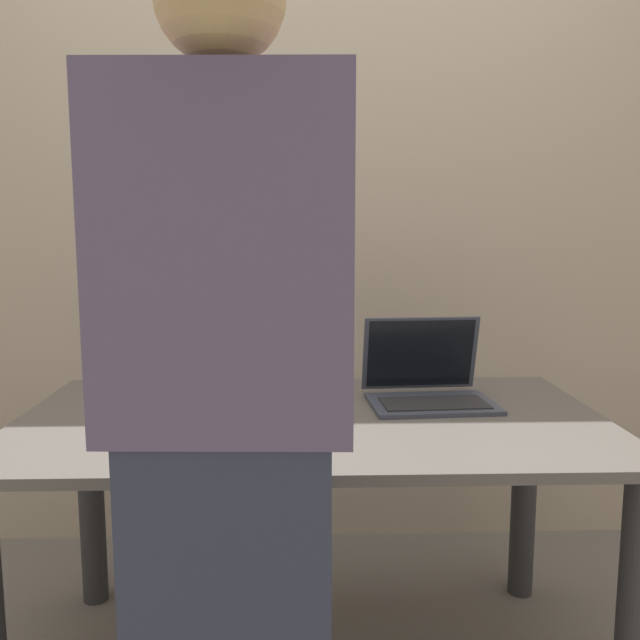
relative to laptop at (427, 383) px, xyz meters
name	(u,v)px	position (x,y,z in m)	size (l,w,h in m)	color
desk	(312,466)	(-0.33, -0.13, -0.19)	(1.51, 0.84, 0.71)	#56514C
laptop	(427,383)	(0.00, 0.00, 0.00)	(0.35, 0.31, 0.23)	#383D4C
beer_bottle_green	(275,368)	(-0.42, -0.15, 0.08)	(0.07, 0.07, 0.34)	#1E5123
beer_bottle_amber	(244,369)	(-0.51, -0.06, 0.06)	(0.07, 0.07, 0.29)	#333333
beer_bottle_brown	(213,371)	(-0.59, -0.04, 0.05)	(0.06, 0.06, 0.26)	brown
person_figure	(228,432)	(-0.47, -0.75, 0.10)	(0.41, 0.27, 1.67)	#2D3347
back_wall	(307,198)	(-0.33, 0.71, 0.54)	(6.00, 0.10, 2.60)	tan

